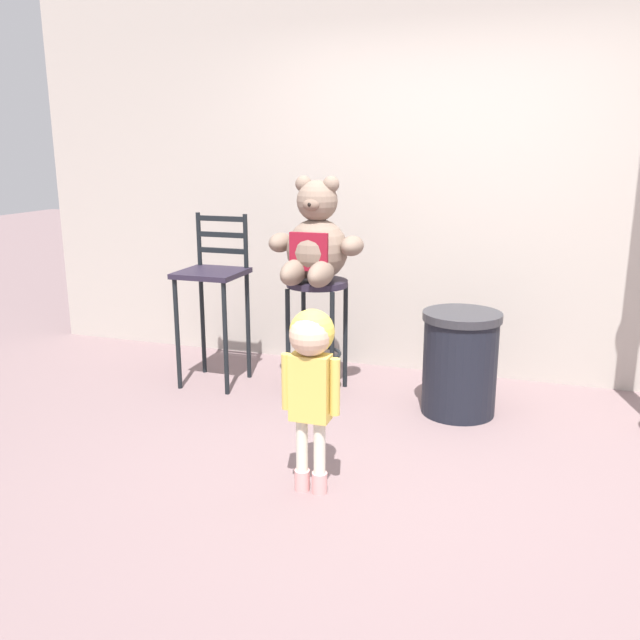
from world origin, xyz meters
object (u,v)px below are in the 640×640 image
Objects in this scene: bar_stool_with_teddy at (317,312)px; bar_chair_empty at (213,284)px; trash_bin at (460,363)px; child_walking at (311,362)px; teddy_bear at (316,243)px.

bar_chair_empty is (-0.75, -0.03, 0.15)m from bar_stool_with_teddy.
child_walking is at bearing -113.83° from trash_bin.
teddy_bear reaches higher than trash_bin.
bar_stool_with_teddy is at bearing 175.48° from trash_bin.
bar_stool_with_teddy is 1.39m from child_walking.
child_walking is (0.42, -1.32, 0.10)m from bar_stool_with_teddy.
teddy_bear is 1.40m from child_walking.
teddy_bear is 1.19m from trash_bin.
bar_chair_empty is (-1.17, 1.29, 0.05)m from child_walking.
teddy_bear is 0.57× the size of bar_chair_empty.
trash_bin is 0.55× the size of bar_chair_empty.
child_walking reaches higher than trash_bin.
bar_chair_empty is (-0.75, -0.00, -0.32)m from teddy_bear.
bar_chair_empty reaches higher than bar_stool_with_teddy.
teddy_bear reaches higher than child_walking.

